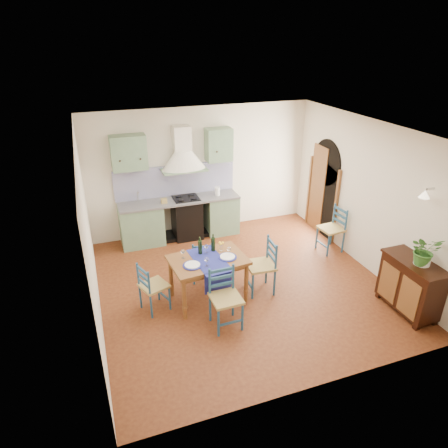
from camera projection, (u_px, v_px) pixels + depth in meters
The scene contains 13 objects.
floor at pixel (242, 284), 7.31m from camera, with size 5.00×5.00×0.00m, color #491D0F.
back_wall at pixel (184, 191), 8.66m from camera, with size 5.00×0.96×2.80m.
right_wall at pixel (358, 194), 7.72m from camera, with size 0.26×5.00×2.80m.
left_wall at pixel (89, 237), 5.95m from camera, with size 0.04×5.00×2.80m, color beige.
ceiling at pixel (246, 131), 6.10m from camera, with size 5.00×5.00×0.01m, color silver.
dining_table at pixel (208, 264), 6.62m from camera, with size 1.31×1.00×1.11m.
chair_near at pixel (225, 298), 6.10m from camera, with size 0.46×0.46×0.97m.
chair_far at pixel (202, 260), 7.26m from camera, with size 0.46×0.46×0.83m.
chair_left at pixel (152, 287), 6.45m from camera, with size 0.52×0.52×0.87m.
chair_right at pixel (262, 266), 6.91m from camera, with size 0.50×0.50×0.99m.
chair_spare at pixel (332, 229), 8.25m from camera, with size 0.49×0.49×0.96m.
sideboard at pixel (410, 284), 6.41m from camera, with size 0.50×1.05×0.94m.
potted_plant at pixel (425, 250), 6.05m from camera, with size 0.43×0.38×0.48m, color #326A27.
Camera 1 is at (-2.36, -5.65, 4.15)m, focal length 32.00 mm.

